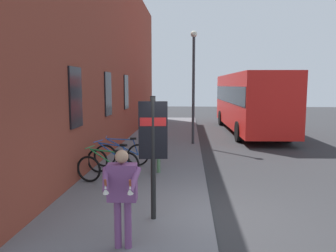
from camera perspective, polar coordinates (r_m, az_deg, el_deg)
ground at (r=12.89m, az=10.25°, el=-5.21°), size 60.00×60.00×0.00m
sidewalk_pavement at (r=14.80m, az=-1.29°, el=-3.27°), size 24.00×3.50×0.12m
station_facade at (r=15.91m, az=-8.54°, el=11.81°), size 22.00×0.65×8.11m
bicycle_mid_rack at (r=8.90m, az=-10.60°, el=-7.42°), size 0.58×1.74×0.97m
bicycle_beside_lamp at (r=9.77m, az=-9.56°, el=-6.08°), size 0.70×1.70×0.97m
bicycle_under_window at (r=10.69m, az=-7.99°, el=-4.91°), size 0.51×1.75×0.97m
transit_info_sign at (r=6.25m, az=-2.60°, el=-2.11°), size 0.14×0.56×2.40m
city_bus at (r=19.59m, az=13.97°, el=4.53°), size 10.57×2.89×3.35m
pedestrian_near_bus at (r=9.76m, az=-2.13°, el=-2.70°), size 0.24×0.59×1.54m
tourist_with_hotdogs at (r=5.29m, az=-7.99°, el=-10.68°), size 0.55×0.62×1.60m
street_lamp at (r=14.58m, az=4.45°, el=8.41°), size 0.28×0.28×4.94m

